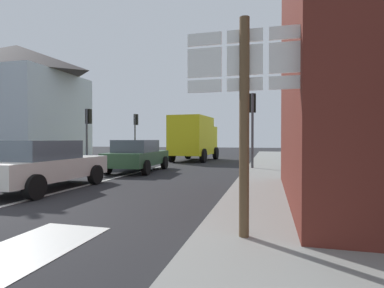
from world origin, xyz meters
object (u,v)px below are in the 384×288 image
at_px(traffic_light_far_left, 136,125).
at_px(route_sign_post, 244,104).
at_px(sedan_near, 42,164).
at_px(delivery_truck, 194,137).
at_px(traffic_light_near_right, 253,114).
at_px(sedan_far, 138,155).
at_px(traffic_light_near_left, 88,123).

bearing_deg(traffic_light_far_left, route_sign_post, -60.98).
bearing_deg(route_sign_post, sedan_near, 152.33).
distance_m(delivery_truck, traffic_light_near_right, 7.23).
bearing_deg(traffic_light_far_left, delivery_truck, -25.38).
bearing_deg(sedan_near, sedan_far, 83.76).
height_order(sedan_far, traffic_light_near_left, traffic_light_near_left).
xyz_separation_m(sedan_far, traffic_light_near_right, (5.15, 1.81, 1.97)).
relative_size(sedan_far, delivery_truck, 0.84).
distance_m(route_sign_post, traffic_light_far_left, 21.53).
bearing_deg(traffic_light_near_left, traffic_light_near_right, -9.05).
xyz_separation_m(sedan_near, traffic_light_far_left, (-4.27, 15.59, 1.90)).
bearing_deg(traffic_light_near_right, delivery_truck, 127.17).
relative_size(sedan_far, route_sign_post, 1.34).
relative_size(traffic_light_near_left, traffic_light_near_right, 0.91).
xyz_separation_m(sedan_far, traffic_light_far_left, (-4.86, 10.21, 1.90)).
relative_size(sedan_near, traffic_light_near_right, 1.14).
xyz_separation_m(delivery_truck, traffic_light_near_right, (4.32, -5.70, 1.08)).
relative_size(sedan_far, traffic_light_near_left, 1.28).
bearing_deg(sedan_near, traffic_light_far_left, 105.32).
bearing_deg(traffic_light_far_left, sedan_near, -74.68).
distance_m(sedan_far, route_sign_post, 10.33).
distance_m(route_sign_post, traffic_light_near_left, 15.93).
height_order(route_sign_post, traffic_light_near_right, traffic_light_near_right).
height_order(traffic_light_near_right, traffic_light_far_left, traffic_light_near_right).
relative_size(sedan_near, traffic_light_near_left, 1.25).
height_order(delivery_truck, traffic_light_near_right, traffic_light_near_right).
bearing_deg(delivery_truck, sedan_near, -96.29).
distance_m(delivery_truck, route_sign_post, 16.81).
bearing_deg(sedan_near, route_sign_post, -27.67).
relative_size(route_sign_post, traffic_light_far_left, 0.89).
bearing_deg(sedan_far, delivery_truck, 83.68).
height_order(sedan_near, route_sign_post, route_sign_post).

